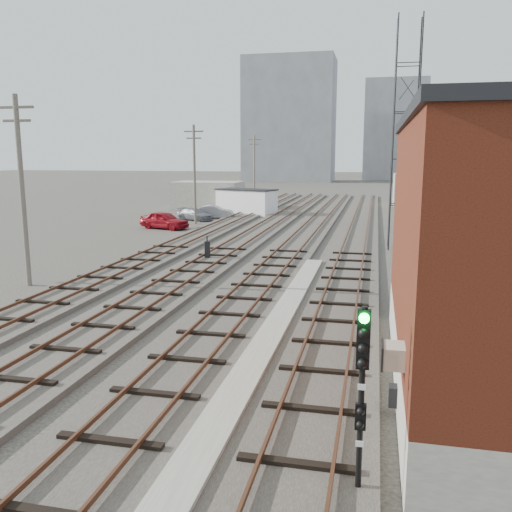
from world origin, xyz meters
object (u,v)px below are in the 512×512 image
(signal_mast, at_px, (362,392))
(switch_stand, at_px, (207,250))
(car_red, at_px, (164,220))
(car_silver, at_px, (214,212))
(car_grey, at_px, (195,214))
(site_trailer, at_px, (246,202))

(signal_mast, relative_size, switch_stand, 2.60)
(signal_mast, xyz_separation_m, car_red, (-17.68, 34.53, -1.32))
(car_red, distance_m, car_silver, 9.04)
(switch_stand, bearing_deg, car_grey, 87.56)
(car_red, distance_m, car_grey, 6.68)
(car_grey, bearing_deg, site_trailer, -2.52)
(switch_stand, bearing_deg, car_silver, 82.63)
(car_silver, bearing_deg, car_red, 162.37)
(site_trailer, distance_m, car_grey, 7.50)
(car_silver, bearing_deg, site_trailer, -34.83)
(signal_mast, bearing_deg, site_trailer, 105.85)
(site_trailer, bearing_deg, car_red, -87.58)
(signal_mast, distance_m, site_trailer, 49.60)
(site_trailer, relative_size, car_grey, 1.75)
(car_red, xyz_separation_m, car_silver, (1.79, 8.87, -0.11))
(site_trailer, relative_size, car_red, 1.60)
(switch_stand, relative_size, car_silver, 0.36)
(site_trailer, xyz_separation_m, car_grey, (-3.61, -6.52, -0.79))
(car_red, bearing_deg, switch_stand, -132.18)
(car_red, relative_size, car_silver, 1.13)
(car_silver, relative_size, car_grey, 0.97)
(signal_mast, xyz_separation_m, car_silver, (-15.90, 43.39, -1.42))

